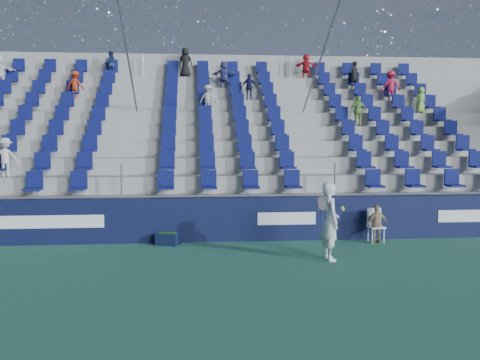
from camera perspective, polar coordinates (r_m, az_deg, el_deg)
The scene contains 7 objects.
ground at distance 11.68m, azimuth 0.27°, elevation -9.48°, with size 70.00×70.00×0.00m, color #317257.
sponsor_wall at distance 14.64m, azimuth -0.90°, elevation -4.19°, with size 24.00×0.32×1.20m.
grandstand at distance 19.56m, azimuth -2.05°, elevation 2.57°, with size 24.00×8.17×6.63m.
tennis_player at distance 12.51m, azimuth 9.57°, elevation -4.35°, with size 0.69×0.68×1.81m.
line_judge_chair at distance 14.95m, azimuth 14.21°, elevation -4.45°, with size 0.45×0.46×0.92m.
line_judge at distance 14.82m, azimuth 14.40°, elevation -4.55°, with size 0.61×0.25×1.04m, color tan.
ball_bin at distance 14.29m, azimuth -7.70°, elevation -6.17°, with size 0.67×0.55×0.33m.
Camera 1 is at (-1.08, -11.27, 2.86)m, focal length 40.00 mm.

